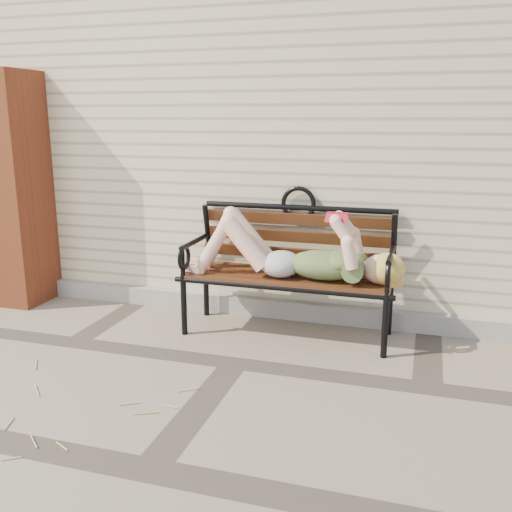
% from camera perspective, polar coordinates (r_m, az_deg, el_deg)
% --- Properties ---
extents(ground, '(80.00, 80.00, 0.00)m').
position_cam_1_polar(ground, '(3.92, -2.13, -10.67)').
color(ground, gray).
rests_on(ground, ground).
extents(house_wall, '(8.00, 4.00, 3.00)m').
position_cam_1_polar(house_wall, '(6.48, 6.61, 12.62)').
color(house_wall, beige).
rests_on(house_wall, ground).
extents(foundation_strip, '(8.00, 0.10, 0.15)m').
position_cam_1_polar(foundation_strip, '(4.75, 1.68, -5.21)').
color(foundation_strip, '#A69F96').
rests_on(foundation_strip, ground).
extents(brick_pillar, '(0.50, 0.50, 2.00)m').
position_cam_1_polar(brick_pillar, '(5.42, -23.22, 6.09)').
color(brick_pillar, '#A74C25').
rests_on(brick_pillar, ground).
extents(garden_bench, '(1.69, 0.67, 1.10)m').
position_cam_1_polar(garden_bench, '(4.33, 3.50, 0.31)').
color(garden_bench, black).
rests_on(garden_bench, ground).
extents(reading_woman, '(1.60, 0.36, 0.50)m').
position_cam_1_polar(reading_woman, '(4.19, 3.27, 0.37)').
color(reading_woman, '#0A4249').
rests_on(reading_woman, ground).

